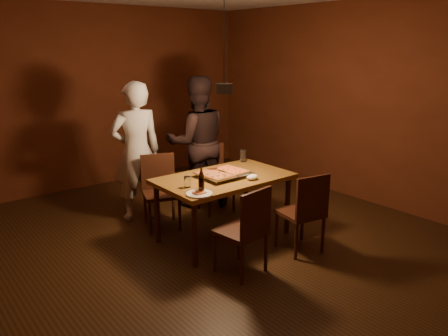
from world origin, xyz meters
TOP-DOWN VIEW (x-y plane):
  - room_shell at (0.00, 0.00)m, footprint 6.00×6.00m
  - dining_table at (0.08, 0.10)m, footprint 1.50×0.90m
  - chair_far_left at (-0.30, 0.90)m, footprint 0.54×0.54m
  - chair_far_right at (0.55, 0.93)m, footprint 0.49×0.49m
  - chair_near_left at (-0.28, -0.71)m, footprint 0.47×0.47m
  - chair_near_right at (0.52, -0.74)m, footprint 0.49×0.49m
  - pizza_tray at (0.07, 0.11)m, footprint 0.59×0.50m
  - pizza_meat at (-0.07, 0.09)m, footprint 0.28×0.42m
  - pizza_cheese at (0.19, 0.11)m, footprint 0.27×0.39m
  - spatula at (0.08, 0.13)m, footprint 0.21×0.25m
  - beer_bottle_a at (-0.45, -0.20)m, footprint 0.06×0.06m
  - beer_bottle_b at (-0.40, -0.12)m, footprint 0.06×0.06m
  - water_glass_left at (-0.46, 0.04)m, footprint 0.07×0.07m
  - water_glass_right at (0.68, 0.47)m, footprint 0.08×0.08m
  - plate_slice at (-0.50, -0.23)m, footprint 0.26×0.26m
  - napkin at (0.25, -0.19)m, footprint 0.14×0.11m
  - diner_white at (-0.39, 1.29)m, footprint 0.71×0.54m
  - diner_dark at (0.49, 1.20)m, footprint 1.07×0.96m
  - pendant_lamp at (0.00, 0.00)m, footprint 0.18×0.18m

SIDE VIEW (x-z plane):
  - chair_far_left at x=-0.30m, z-range 0.29..0.78m
  - chair_far_right at x=0.55m, z-range 0.29..0.78m
  - chair_near_left at x=-0.28m, z-range 0.29..0.78m
  - chair_near_right at x=0.52m, z-range 0.29..0.78m
  - dining_table at x=0.08m, z-range 0.30..1.05m
  - plate_slice at x=-0.50m, z-range 0.75..0.77m
  - pizza_tray at x=0.07m, z-range 0.75..0.80m
  - napkin at x=0.25m, z-range 0.75..0.81m
  - pizza_meat at x=-0.07m, z-range 0.80..0.82m
  - pizza_cheese at x=0.19m, z-range 0.80..0.82m
  - water_glass_left at x=-0.46m, z-range 0.75..0.87m
  - spatula at x=0.08m, z-range 0.79..0.83m
  - water_glass_right at x=0.68m, z-range 0.75..0.91m
  - beer_bottle_a at x=-0.45m, z-range 0.75..0.97m
  - beer_bottle_b at x=-0.40m, z-range 0.75..0.98m
  - diner_white at x=-0.39m, z-range 0.00..1.77m
  - diner_dark at x=0.49m, z-range 0.00..1.80m
  - room_shell at x=0.00m, z-range -1.60..4.40m
  - pendant_lamp at x=0.00m, z-range 1.21..2.31m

